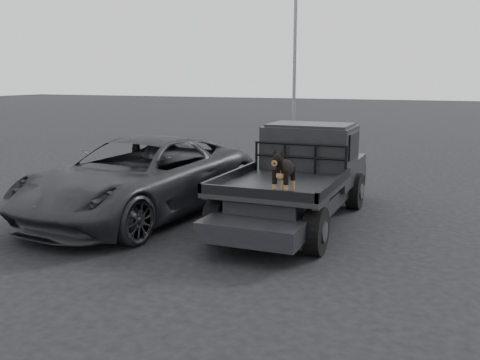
% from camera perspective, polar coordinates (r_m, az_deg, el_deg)
% --- Properties ---
extents(ground, '(120.00, 120.00, 0.00)m').
position_cam_1_polar(ground, '(7.84, 4.42, -9.39)').
color(ground, black).
rests_on(ground, ground).
extents(flatbed_ute, '(2.00, 5.40, 0.92)m').
position_cam_1_polar(flatbed_ute, '(10.14, 5.98, -1.99)').
color(flatbed_ute, black).
rests_on(flatbed_ute, ground).
extents(ute_cab, '(1.72, 1.30, 0.88)m').
position_cam_1_polar(ute_cab, '(10.89, 7.51, 3.68)').
color(ute_cab, black).
rests_on(ute_cab, flatbed_ute).
extents(headache_rack, '(1.80, 0.08, 0.55)m').
position_cam_1_polar(headache_rack, '(10.19, 6.39, 2.27)').
color(headache_rack, black).
rests_on(headache_rack, flatbed_ute).
extents(dog, '(0.32, 0.60, 0.74)m').
position_cam_1_polar(dog, '(8.11, 4.72, 0.75)').
color(dog, black).
rests_on(dog, flatbed_ute).
extents(parked_suv, '(3.10, 5.78, 1.54)m').
position_cam_1_polar(parked_suv, '(10.70, -10.66, 0.27)').
color(parked_suv, '#2A2A2F').
rests_on(parked_suv, ground).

